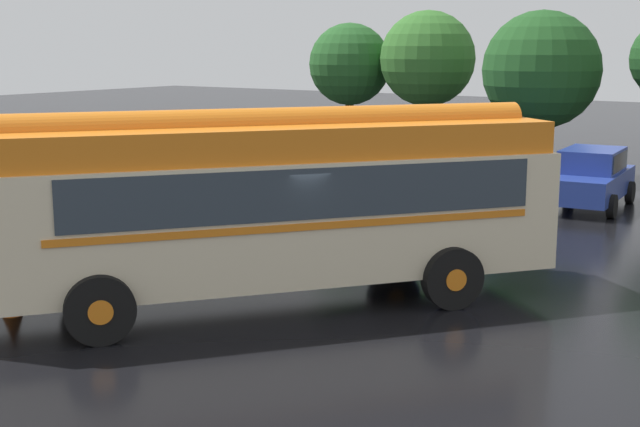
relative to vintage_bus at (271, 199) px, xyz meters
name	(u,v)px	position (x,y,z in m)	size (l,w,h in m)	color
ground_plane	(295,299)	(0.18, 0.44, -1.89)	(120.00, 120.00, 0.00)	black
vintage_bus	(271,199)	(0.00, 0.00, 0.00)	(8.05, 9.51, 3.49)	beige
car_near_left	(494,170)	(-1.25, 12.59, -1.05)	(2.27, 4.35, 1.66)	navy
car_mid_left	(591,178)	(1.64, 12.64, -1.05)	(2.26, 4.34, 1.66)	navy
box_van	(401,147)	(-4.35, 12.42, -0.53)	(2.37, 5.79, 2.50)	navy
tree_far_left	(353,65)	(-10.14, 18.68, 1.84)	(3.30, 3.30, 5.40)	#4C3823
tree_left_of_centre	(427,58)	(-6.85, 18.80, 2.13)	(3.66, 3.66, 5.83)	#4C3823
tree_centre	(538,70)	(-1.75, 17.12, 1.79)	(3.99, 3.99, 5.69)	#4C3823
traffic_cone	(12,300)	(-3.24, -3.07, -1.62)	(0.36, 0.36, 0.55)	orange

